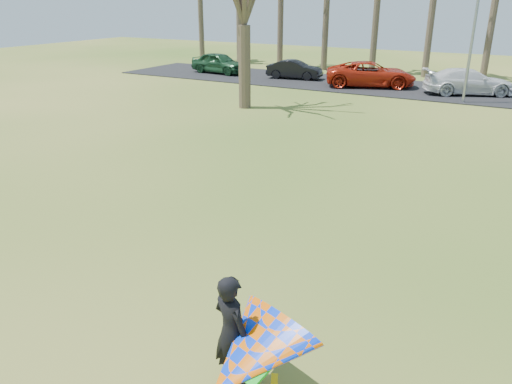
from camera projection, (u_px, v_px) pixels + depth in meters
The scene contains 8 objects.
ground at pixel (211, 268), 10.88m from camera, with size 100.00×100.00×0.00m, color #255813.
parking_strip at pixel (436, 91), 31.16m from camera, with size 46.00×7.00×0.06m, color black.
streetlight at pixel (479, 19), 26.13m from camera, with size 2.28×0.18×8.00m.
car_0 at pixel (219, 63), 38.12m from camera, with size 1.82×4.53×1.54m, color #1B4325.
car_1 at pixel (295, 70), 35.55m from camera, with size 1.36×3.91×1.29m, color black.
car_2 at pixel (371, 74), 32.36m from camera, with size 2.64×5.73×1.59m, color #AB210D.
car_3 at pixel (469, 82), 29.76m from camera, with size 2.10×5.17×1.50m, color silver.
kite_flyer at pixel (247, 353), 6.99m from camera, with size 2.13×2.39×2.02m.
Camera 1 is at (5.53, -7.83, 5.51)m, focal length 35.00 mm.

